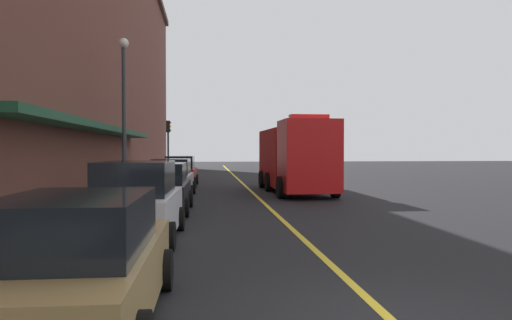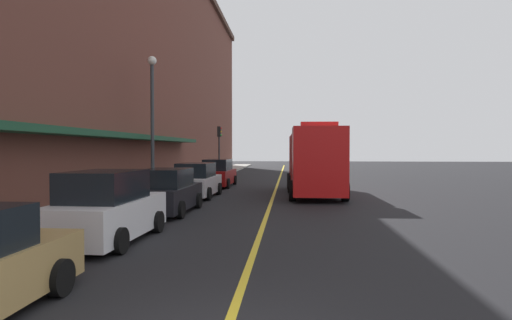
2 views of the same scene
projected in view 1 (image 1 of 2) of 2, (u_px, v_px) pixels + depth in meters
name	position (u px, v px, depth m)	size (l,w,h in m)	color
ground_plane	(243.00, 184.00, 30.69)	(112.00, 112.00, 0.00)	black
sidewalk_left	(145.00, 183.00, 30.04)	(2.40, 70.00, 0.15)	#9E9B93
lane_center_stripe	(243.00, 184.00, 30.69)	(0.16, 70.00, 0.01)	gold
brick_building_left	(20.00, 31.00, 28.10)	(12.92, 64.00, 18.43)	brown
parked_car_0	(79.00, 265.00, 5.88)	(2.08, 4.61, 1.66)	#A5844C
parked_car_1	(137.00, 204.00, 11.53)	(2.14, 4.35, 1.92)	silver
parked_car_2	(162.00, 189.00, 16.74)	(2.06, 4.41, 1.73)	black
parked_car_3	(172.00, 179.00, 22.19)	(2.10, 4.43, 1.78)	silver
parked_car_4	(181.00, 172.00, 28.45)	(2.05, 4.74, 1.82)	maroon
fire_truck	(295.00, 157.00, 24.58)	(2.98, 8.74, 3.78)	red
parking_meter_1	(1.00, 228.00, 6.95)	(0.14, 0.18, 1.33)	#4C4C51
parking_meter_2	(132.00, 178.00, 19.13)	(0.14, 0.18, 1.33)	#4C4C51
street_lamp_left	(124.00, 100.00, 20.90)	(0.44, 0.44, 6.94)	#33383D
traffic_light_near	(168.00, 137.00, 37.10)	(0.38, 0.36, 4.30)	#232326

